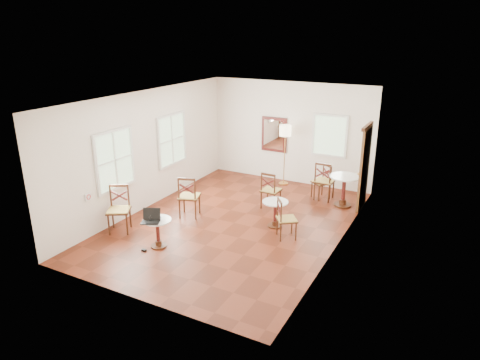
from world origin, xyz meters
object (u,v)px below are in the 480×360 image
(chair_back_a, at_px, (324,181))
(chair_back_b, at_px, (322,182))
(mouse, at_px, (149,220))
(cafe_table_near, at_px, (158,230))
(chair_mid_b, at_px, (286,219))
(chair_near_b, at_px, (119,209))
(navy_mug, at_px, (158,217))
(chair_near_a, at_px, (189,196))
(cafe_table_back, at_px, (344,187))
(laptop, at_px, (151,219))
(floor_lamp, at_px, (285,135))
(chair_mid_a, at_px, (271,190))
(water_glass, at_px, (150,218))
(cafe_table_mid, at_px, (275,211))
(power_adapter, at_px, (144,250))

(chair_back_a, relative_size, chair_back_b, 1.15)
(mouse, bearing_deg, cafe_table_near, 26.13)
(chair_mid_b, bearing_deg, chair_back_b, -35.55)
(chair_near_b, distance_m, chair_back_b, 5.40)
(navy_mug, bearing_deg, chair_near_a, 101.09)
(cafe_table_back, height_order, laptop, laptop)
(chair_near_b, height_order, floor_lamp, floor_lamp)
(chair_back_a, height_order, floor_lamp, floor_lamp)
(chair_mid_a, xyz_separation_m, chair_mid_b, (0.99, -1.41, -0.03))
(chair_back_a, bearing_deg, laptop, 63.01)
(navy_mug, bearing_deg, water_glass, -116.74)
(chair_back_b, distance_m, water_glass, 5.04)
(laptop, height_order, mouse, laptop)
(cafe_table_back, distance_m, laptop, 5.13)
(cafe_table_near, bearing_deg, navy_mug, 89.99)
(cafe_table_near, relative_size, chair_near_a, 0.59)
(chair_mid_b, distance_m, laptop, 2.90)
(cafe_table_mid, xyz_separation_m, chair_back_a, (0.48, 2.20, 0.14))
(cafe_table_near, height_order, water_glass, water_glass)
(cafe_table_back, distance_m, water_glass, 5.14)
(mouse, xyz_separation_m, power_adapter, (-0.03, -0.19, -0.63))
(chair_back_a, xyz_separation_m, navy_mug, (-2.28, -4.23, 0.14))
(navy_mug, bearing_deg, chair_back_b, 63.07)
(laptop, bearing_deg, water_glass, 145.28)
(floor_lamp, xyz_separation_m, navy_mug, (-0.84, -4.90, -0.84))
(chair_mid_b, bearing_deg, mouse, 90.82)
(chair_back_b, bearing_deg, water_glass, -79.60)
(cafe_table_back, bearing_deg, navy_mug, -125.44)
(laptop, distance_m, power_adapter, 0.71)
(cafe_table_back, height_order, navy_mug, cafe_table_back)
(chair_mid_b, distance_m, chair_back_b, 2.72)
(chair_back_a, distance_m, water_glass, 5.00)
(chair_mid_a, height_order, navy_mug, chair_mid_a)
(laptop, bearing_deg, chair_back_b, 38.92)
(cafe_table_mid, height_order, chair_back_a, chair_back_a)
(chair_mid_a, xyz_separation_m, chair_back_a, (1.04, 1.22, 0.05))
(chair_near_a, bearing_deg, chair_mid_b, 161.41)
(mouse, bearing_deg, cafe_table_mid, 30.96)
(chair_near_a, distance_m, chair_near_b, 1.70)
(floor_lamp, distance_m, mouse, 5.23)
(chair_back_a, distance_m, laptop, 4.99)
(cafe_table_mid, bearing_deg, floor_lamp, 108.40)
(floor_lamp, height_order, navy_mug, floor_lamp)
(cafe_table_back, distance_m, chair_mid_a, 1.92)
(cafe_table_mid, relative_size, chair_back_b, 0.68)
(chair_back_a, xyz_separation_m, laptop, (-2.33, -4.41, 0.16))
(mouse, bearing_deg, cafe_table_back, 36.60)
(chair_near_a, xyz_separation_m, chair_mid_b, (2.54, 0.02, -0.08))
(cafe_table_near, bearing_deg, chair_mid_b, 36.63)
(floor_lamp, height_order, power_adapter, floor_lamp)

